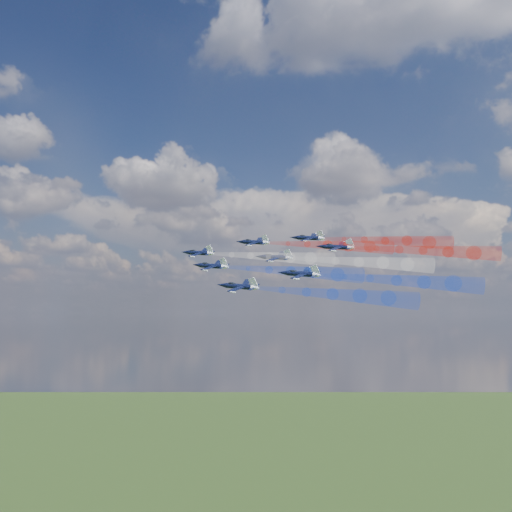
% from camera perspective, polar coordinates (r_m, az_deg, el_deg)
% --- Properties ---
extents(jet_lead, '(11.54, 9.96, 6.46)m').
position_cam_1_polar(jet_lead, '(150.39, -5.59, 0.31)').
color(jet_lead, black).
extents(trail_lead, '(32.45, 8.86, 7.39)m').
position_cam_1_polar(trail_lead, '(139.57, 1.36, -0.05)').
color(trail_lead, white).
extents(jet_inner_left, '(11.54, 9.96, 6.46)m').
position_cam_1_polar(jet_inner_left, '(137.51, -4.32, -0.96)').
color(jet_inner_left, black).
extents(trail_inner_left, '(32.45, 8.86, 7.39)m').
position_cam_1_polar(trail_inner_left, '(127.22, 3.42, -1.46)').
color(trail_inner_left, blue).
extents(jet_inner_right, '(11.54, 9.96, 6.46)m').
position_cam_1_polar(jet_inner_right, '(153.02, -0.20, 1.35)').
color(jet_inner_right, black).
extents(trail_inner_right, '(32.45, 8.86, 7.39)m').
position_cam_1_polar(trail_inner_right, '(143.92, 6.95, 1.07)').
color(trail_inner_right, red).
extents(jet_outer_left, '(11.54, 9.96, 6.46)m').
position_cam_1_polar(jet_outer_left, '(121.18, -1.64, -2.97)').
color(jet_outer_left, black).
extents(trail_outer_left, '(32.45, 8.86, 7.39)m').
position_cam_1_polar(trail_outer_left, '(112.00, 7.45, -3.69)').
color(trail_outer_left, blue).
extents(jet_center_third, '(11.54, 9.96, 6.46)m').
position_cam_1_polar(jet_center_third, '(138.68, 1.89, -0.13)').
color(jet_center_third, black).
extents(trail_center_third, '(32.45, 8.86, 7.39)m').
position_cam_1_polar(trail_center_third, '(130.43, 9.94, -0.55)').
color(trail_center_third, white).
extents(jet_outer_right, '(11.54, 9.96, 6.46)m').
position_cam_1_polar(jet_outer_right, '(155.20, 5.13, 1.76)').
color(jet_outer_right, black).
extents(trail_outer_right, '(32.45, 8.86, 7.39)m').
position_cam_1_polar(trail_outer_right, '(147.87, 12.43, 1.49)').
color(trail_outer_right, red).
extents(jet_rear_left, '(11.54, 9.96, 6.46)m').
position_cam_1_polar(jet_rear_left, '(125.02, 4.35, -1.74)').
color(jet_rear_left, black).
extents(trail_rear_left, '(32.45, 8.86, 7.39)m').
position_cam_1_polar(trail_rear_left, '(117.79, 13.48, -2.29)').
color(trail_rear_left, blue).
extents(jet_rear_right, '(11.54, 9.96, 6.46)m').
position_cam_1_polar(jet_rear_right, '(142.15, 7.82, 0.87)').
color(jet_rear_right, black).
extents(trail_rear_right, '(32.45, 8.86, 7.39)m').
position_cam_1_polar(trail_rear_right, '(135.89, 15.93, 0.52)').
color(trail_rear_right, red).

